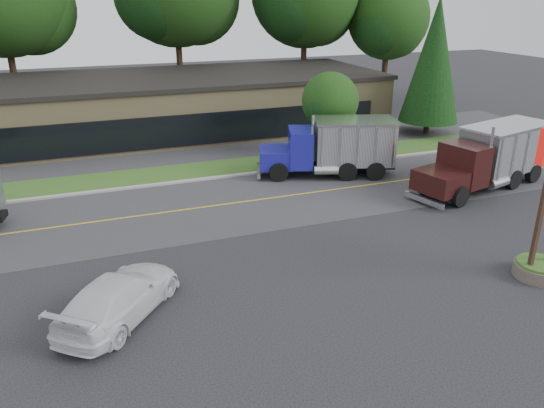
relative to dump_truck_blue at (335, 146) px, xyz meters
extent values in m
plane|color=#39393F|center=(-8.63, -11.43, -1.80)|extent=(140.00, 140.00, 0.00)
cube|color=#4B4B50|center=(-8.63, -2.43, -1.80)|extent=(60.00, 8.00, 0.02)
cube|color=gold|center=(-8.63, -2.43, -1.80)|extent=(60.00, 0.12, 0.01)
cube|color=#9E9E99|center=(-8.63, 1.77, -1.80)|extent=(60.00, 0.30, 0.12)
cube|color=#2B5B1F|center=(-8.63, 3.57, -1.80)|extent=(60.00, 3.40, 0.03)
cube|color=#4B4B50|center=(-8.63, 8.57, -1.80)|extent=(60.00, 7.00, 0.02)
cube|color=tan|center=(-6.63, 14.57, 0.20)|extent=(32.00, 12.00, 4.00)
cylinder|color=#6B6054|center=(1.87, -13.93, -1.55)|extent=(1.90, 1.90, 0.50)
cylinder|color=#2B5B1F|center=(1.87, -13.93, -1.25)|extent=(1.70, 1.70, 0.10)
cube|color=#332116|center=(1.37, -13.93, 0.80)|extent=(0.16, 0.16, 5.00)
cylinder|color=#382619|center=(-18.63, 22.57, 0.97)|extent=(0.56, 0.56, 5.56)
sphere|color=#18390F|center=(-16.73, 23.84, 7.24)|extent=(7.62, 7.62, 7.62)
cylinder|color=#382619|center=(-4.63, 22.57, 1.17)|extent=(0.56, 0.56, 5.94)
sphere|color=#18390F|center=(-2.60, 23.93, 7.88)|extent=(8.15, 8.15, 8.15)
cylinder|color=#382619|center=(7.37, 21.57, 0.97)|extent=(0.56, 0.56, 5.55)
sphere|color=#18390F|center=(9.27, 22.84, 7.23)|extent=(7.61, 7.61, 7.61)
sphere|color=black|center=(5.78, 20.62, 7.55)|extent=(6.97, 6.97, 6.97)
cylinder|color=#382619|center=(15.37, 19.57, 0.34)|extent=(0.56, 0.56, 4.29)
sphere|color=#18390F|center=(15.37, 19.57, 6.17)|extent=(7.85, 7.85, 7.85)
sphere|color=#18390F|center=(16.84, 20.55, 5.19)|extent=(5.89, 5.89, 5.89)
sphere|color=black|center=(14.14, 18.83, 5.43)|extent=(5.40, 5.40, 5.40)
cylinder|color=#382619|center=(11.37, 6.57, -1.30)|extent=(0.44, 0.44, 1.00)
cone|color=black|center=(11.37, 6.57, 3.79)|extent=(4.48, 4.48, 9.16)
cylinder|color=#382619|center=(1.37, 3.57, -0.79)|extent=(0.56, 0.56, 2.02)
sphere|color=#18390F|center=(1.37, 3.57, 1.95)|extent=(3.70, 3.70, 3.70)
sphere|color=#18390F|center=(2.06, 4.03, 1.49)|extent=(2.77, 2.77, 2.77)
sphere|color=black|center=(0.79, 3.22, 1.61)|extent=(2.54, 2.54, 2.54)
cube|color=black|center=(-0.21, 0.07, -1.23)|extent=(7.60, 3.37, 0.28)
cube|color=#1C1B99|center=(-3.38, 1.12, -0.68)|extent=(2.47, 2.76, 1.10)
cube|color=#1C1B99|center=(-1.96, 0.65, -0.08)|extent=(2.02, 2.70, 2.20)
cube|color=black|center=(-2.51, 0.83, 0.32)|extent=(0.72, 2.01, 0.90)
cube|color=silver|center=(1.05, -0.35, 0.22)|extent=(5.14, 3.82, 2.50)
cube|color=silver|center=(1.05, -0.35, 1.52)|extent=(5.33, 4.01, 0.12)
cylinder|color=black|center=(-2.86, 2.16, -1.23)|extent=(1.15, 0.68, 1.10)
cylinder|color=black|center=(-3.58, -0.02, -1.23)|extent=(1.15, 0.68, 1.10)
cylinder|color=black|center=(1.73, 0.64, -1.23)|extent=(1.15, 0.68, 1.10)
cylinder|color=black|center=(1.01, -1.55, -1.23)|extent=(1.15, 0.68, 1.10)
cube|color=black|center=(7.02, -4.93, -1.23)|extent=(8.99, 3.17, 0.28)
cube|color=black|center=(3.22, -5.89, -0.68)|extent=(2.65, 2.76, 1.10)
cube|color=black|center=(4.93, -5.46, -0.08)|extent=(2.11, 2.71, 2.20)
cube|color=black|center=(4.27, -5.62, 0.32)|extent=(0.57, 2.05, 0.90)
cube|color=silver|center=(8.55, -4.55, 0.22)|extent=(5.84, 3.74, 2.50)
cube|color=silver|center=(8.55, -4.55, 1.52)|extent=(6.02, 3.92, 0.12)
cylinder|color=black|center=(3.13, -4.72, -1.23)|extent=(1.15, 0.61, 1.10)
cylinder|color=black|center=(3.69, -6.95, -1.23)|extent=(1.15, 0.61, 1.10)
cylinder|color=black|center=(8.65, -3.34, -1.23)|extent=(1.15, 0.61, 1.10)
cylinder|color=black|center=(9.21, -5.57, -1.23)|extent=(1.15, 0.61, 1.10)
imported|color=silver|center=(-13.63, -11.08, -1.03)|extent=(5.06, 5.49, 1.55)
camera|label=1|loc=(-14.20, -27.29, 8.48)|focal=35.00mm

